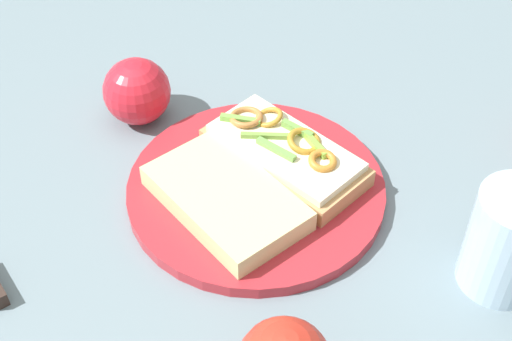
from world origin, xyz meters
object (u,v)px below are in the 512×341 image
bread_slice_side (226,198)px  plate (256,189)px  sandwich (284,153)px  drinking_glass (509,241)px  apple_1 (137,91)px

bread_slice_side → plate: bearing=96.1°
sandwich → drinking_glass: size_ratio=1.74×
apple_1 → plate: bearing=-43.6°
bread_slice_side → apple_1: size_ratio=2.09×
drinking_glass → sandwich: bearing=143.1°
sandwich → drinking_glass: drinking_glass is taller
bread_slice_side → drinking_glass: (0.25, -0.08, 0.03)m
drinking_glass → apple_1: bearing=146.0°
sandwich → bread_slice_side: (-0.06, -0.06, -0.00)m
bread_slice_side → drinking_glass: drinking_glass is taller
plate → sandwich: size_ratio=1.46×
apple_1 → drinking_glass: 0.43m
plate → bread_slice_side: 0.05m
apple_1 → bread_slice_side: bearing=-56.8°
apple_1 → drinking_glass: size_ratio=0.73×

